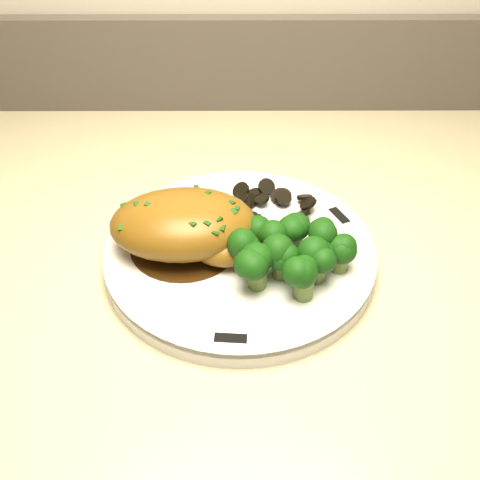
{
  "coord_description": "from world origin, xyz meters",
  "views": [
    {
      "loc": [
        -0.08,
        1.26,
        1.27
      ],
      "look_at": [
        -0.08,
        1.68,
        0.92
      ],
      "focal_mm": 45.0,
      "sensor_mm": 36.0,
      "label": 1
    }
  ],
  "objects": [
    {
      "name": "plate",
      "position": [
        -0.08,
        1.68,
        0.9
      ],
      "size": [
        0.32,
        0.32,
        0.02
      ],
      "primitive_type": "cylinder",
      "rotation": [
        0.0,
        0.0,
        0.31
      ],
      "color": "white",
      "rests_on": "counter"
    },
    {
      "name": "rim_accent_0",
      "position": [
        0.02,
        1.73,
        0.91
      ],
      "size": [
        0.02,
        0.03,
        0.0
      ],
      "primitive_type": "cube",
      "rotation": [
        0.0,
        0.0,
        2.02
      ],
      "color": "black",
      "rests_on": "plate"
    },
    {
      "name": "rim_accent_1",
      "position": [
        -0.17,
        1.74,
        0.91
      ],
      "size": [
        0.02,
        0.03,
        0.0
      ],
      "primitive_type": "cube",
      "rotation": [
        0.0,
        0.0,
        4.12
      ],
      "color": "black",
      "rests_on": "plate"
    },
    {
      "name": "rim_accent_2",
      "position": [
        -0.08,
        1.57,
        0.91
      ],
      "size": [
        0.03,
        0.01,
        0.0
      ],
      "primitive_type": "cube",
      "rotation": [
        0.0,
        0.0,
        6.21
      ],
      "color": "black",
      "rests_on": "plate"
    },
    {
      "name": "gravy_pool",
      "position": [
        -0.13,
        1.69,
        0.91
      ],
      "size": [
        0.1,
        0.1,
        0.0
      ],
      "primitive_type": "cylinder",
      "color": "black",
      "rests_on": "plate"
    },
    {
      "name": "chicken_breast",
      "position": [
        -0.12,
        1.68,
        0.93
      ],
      "size": [
        0.14,
        0.1,
        0.05
      ],
      "rotation": [
        0.0,
        0.0,
        0.05
      ],
      "color": "brown",
      "rests_on": "plate"
    },
    {
      "name": "mushroom_pile",
      "position": [
        -0.04,
        1.74,
        0.91
      ],
      "size": [
        0.08,
        0.06,
        0.02
      ],
      "color": "black",
      "rests_on": "plate"
    },
    {
      "name": "broccoli_florets",
      "position": [
        -0.03,
        1.65,
        0.93
      ],
      "size": [
        0.11,
        0.09,
        0.04
      ],
      "rotation": [
        0.0,
        0.0,
        0.19
      ],
      "color": "olive",
      "rests_on": "plate"
    }
  ]
}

